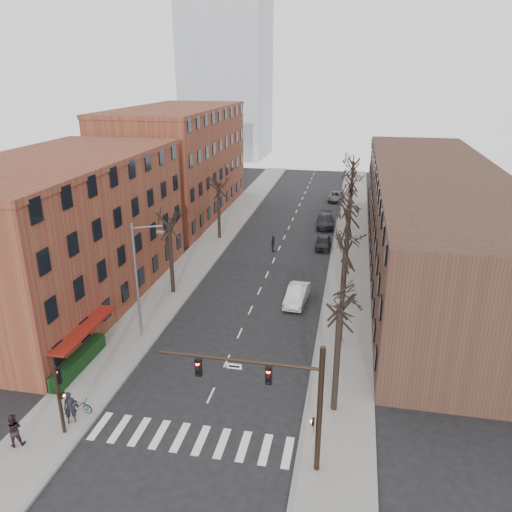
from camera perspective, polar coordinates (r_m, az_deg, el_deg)
The scene contains 28 objects.
ground at distance 29.46m, azimuth -7.49°, elevation -20.01°, with size 160.00×160.00×0.00m, color black.
sidewalk_left at distance 61.26m, azimuth -4.30°, elevation 2.38°, with size 4.00×90.00×0.15m, color gray.
sidewalk_right at distance 59.17m, azimuth 10.81°, elevation 1.40°, with size 4.00×90.00×0.15m, color gray.
building_left_near at distance 45.17m, azimuth -21.25°, elevation 2.27°, with size 12.00×26.00×12.00m, color brown.
building_left_far at distance 70.33m, azimuth -8.87°, elevation 10.38°, with size 12.00×28.00×14.00m, color brown.
building_right at distance 53.56m, azimuth 19.65°, elevation 4.07°, with size 12.00×50.00×10.00m, color #482E21.
office_tower at distance 120.33m, azimuth -3.47°, elevation 25.67°, with size 18.00×18.00×60.00m, color #B2B7BF.
awning_left at distance 37.32m, azimuth -18.57°, elevation -11.40°, with size 1.20×7.00×0.15m, color maroon.
hedge at distance 36.32m, azimuth -19.59°, elevation -11.28°, with size 0.80×6.00×1.00m, color black.
tree_right_a at distance 31.46m, azimuth 8.85°, elevation -17.05°, with size 5.20×5.20×10.00m, color black, non-canonical shape.
tree_right_b at distance 38.14m, azimuth 9.49°, elevation -9.79°, with size 5.20×5.20×10.80m, color black, non-canonical shape.
tree_right_c at distance 45.25m, azimuth 9.92°, elevation -4.74°, with size 5.20×5.20×11.60m, color black, non-canonical shape.
tree_right_d at distance 52.61m, azimuth 10.22°, elevation -1.08°, with size 5.20×5.20×10.00m, color black, non-canonical shape.
tree_right_e at distance 60.14m, azimuth 10.45°, elevation 1.67°, with size 5.20×5.20×10.80m, color black, non-canonical shape.
tree_right_f at distance 67.78m, azimuth 10.63°, elevation 3.80°, with size 5.20×5.20×11.60m, color black, non-canonical shape.
tree_left_a at distance 46.12m, azimuth -9.43°, elevation -4.21°, with size 5.20×5.20×9.50m, color black, non-canonical shape.
tree_left_b at distance 60.27m, azimuth -4.19°, elevation 2.00°, with size 5.20×5.20×9.50m, color black, non-canonical shape.
signal_mast_arm at distance 24.94m, azimuth 3.68°, elevation -15.52°, with size 8.14×0.30×7.20m.
signal_pole_left at distance 29.91m, azimuth -21.57°, elevation -14.48°, with size 0.47×0.44×4.40m.
streetlight at distance 37.19m, azimuth -13.29°, elevation -2.26°, with size 2.45×0.22×9.03m.
silver_sedan at distance 43.47m, azimuth 4.70°, elevation -4.46°, with size 1.62×4.64×1.53m, color #BABDC2.
parked_car_near at distance 57.18m, azimuth 7.68°, elevation 1.57°, with size 1.64×4.07×1.39m, color black.
parked_car_mid at distance 65.17m, azimuth 7.94°, elevation 4.00°, with size 2.16×5.32×1.55m, color black.
parked_car_far at distance 78.89m, azimuth 9.18°, elevation 6.75°, with size 2.23×4.83×1.34m, color #54565B.
pedestrian_a at distance 31.31m, azimuth -20.46°, elevation -15.93°, with size 0.71×0.47×1.95m, color black.
pedestrian_b at distance 30.86m, azimuth -25.99°, elevation -17.46°, with size 0.93×0.73×1.92m, color black.
pedestrian_crossing at distance 55.53m, azimuth 1.96°, elevation 1.39°, with size 1.05×0.44×1.80m, color black.
bicycle at distance 32.29m, azimuth -19.58°, elevation -15.69°, with size 0.62×1.78×0.93m, color gray.
Camera 1 is at (7.89, -21.05, 19.04)m, focal length 35.00 mm.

